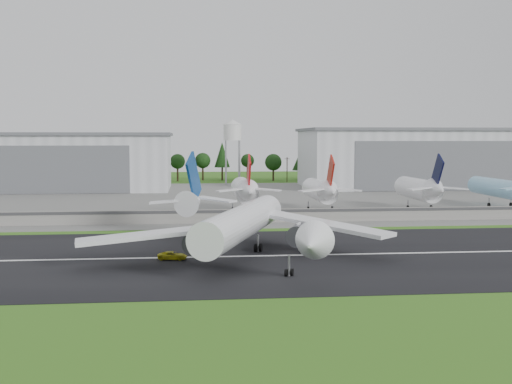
{
  "coord_description": "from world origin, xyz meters",
  "views": [
    {
      "loc": [
        -23.93,
        -102.03,
        21.02
      ],
      "look_at": [
        -9.33,
        40.0,
        9.0
      ],
      "focal_mm": 45.0,
      "sensor_mm": 36.0,
      "label": 1
    }
  ],
  "objects": [
    {
      "name": "treeline",
      "position": [
        0.0,
        215.0,
        0.0
      ],
      "size": [
        320.0,
        16.0,
        22.0
      ],
      "primitive_type": null,
      "color": "black",
      "rests_on": "ground"
    },
    {
      "name": "hangar_east",
      "position": [
        75.0,
        164.92,
        12.63
      ],
      "size": [
        102.0,
        47.0,
        25.2
      ],
      "color": "silver",
      "rests_on": "ground"
    },
    {
      "name": "hangar_west",
      "position": [
        -80.0,
        164.92,
        11.63
      ],
      "size": [
        97.0,
        44.0,
        23.2
      ],
      "color": "silver",
      "rests_on": "ground"
    },
    {
      "name": "ground",
      "position": [
        0.0,
        0.0,
        0.0
      ],
      "size": [
        600.0,
        600.0,
        0.0
      ],
      "primitive_type": "plane",
      "color": "#1F5714",
      "rests_on": "ground"
    },
    {
      "name": "apron",
      "position": [
        0.0,
        120.0,
        0.05
      ],
      "size": [
        320.0,
        150.0,
        0.1
      ],
      "primitive_type": "cube",
      "color": "slate",
      "rests_on": "ground"
    },
    {
      "name": "ground_vehicle",
      "position": [
        -27.11,
        8.11,
        0.8
      ],
      "size": [
        5.34,
        3.01,
        1.41
      ],
      "primitive_type": "imported",
      "rotation": [
        0.0,
        0.0,
        1.43
      ],
      "color": "gold",
      "rests_on": "runway"
    },
    {
      "name": "parked_jet_red_b",
      "position": [
        13.14,
        76.57,
        6.22
      ],
      "size": [
        7.36,
        31.29,
        16.73
      ],
      "color": "white",
      "rests_on": "ground"
    },
    {
      "name": "water_tower",
      "position": [
        -5.0,
        185.0,
        24.55
      ],
      "size": [
        8.4,
        8.4,
        29.4
      ],
      "color": "#99999E",
      "rests_on": "ground"
    },
    {
      "name": "runway",
      "position": [
        0.0,
        10.0,
        0.05
      ],
      "size": [
        320.0,
        60.0,
        0.1
      ],
      "primitive_type": "cube",
      "color": "black",
      "rests_on": "ground"
    },
    {
      "name": "runway_centerline",
      "position": [
        0.0,
        10.0,
        0.11
      ],
      "size": [
        220.0,
        1.0,
        0.02
      ],
      "primitive_type": "cube",
      "color": "white",
      "rests_on": "runway"
    },
    {
      "name": "blast_fence",
      "position": [
        0.0,
        54.99,
        1.81
      ],
      "size": [
        240.0,
        0.61,
        3.5
      ],
      "color": "gray",
      "rests_on": "ground"
    },
    {
      "name": "parked_jet_skyblue",
      "position": [
        69.66,
        81.55,
        6.06
      ],
      "size": [
        7.36,
        37.29,
        16.62
      ],
      "color": "#83C0E3",
      "rests_on": "ground"
    },
    {
      "name": "parked_jet_navy",
      "position": [
        42.58,
        76.59,
        6.39
      ],
      "size": [
        7.36,
        31.29,
        16.91
      ],
      "color": "white",
      "rests_on": "ground"
    },
    {
      "name": "utility_poles",
      "position": [
        0.0,
        200.0,
        0.0
      ],
      "size": [
        230.0,
        3.0,
        12.0
      ],
      "primitive_type": null,
      "color": "black",
      "rests_on": "ground"
    },
    {
      "name": "parked_jet_red_a",
      "position": [
        -8.65,
        76.59,
        6.41
      ],
      "size": [
        7.36,
        31.29,
        16.93
      ],
      "color": "white",
      "rests_on": "ground"
    },
    {
      "name": "main_airliner",
      "position": [
        -14.75,
        9.59,
        4.89
      ],
      "size": [
        54.27,
        57.7,
        18.17
      ],
      "rotation": [
        0.0,
        0.0,
        2.82
      ],
      "color": "white",
      "rests_on": "runway"
    }
  ]
}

